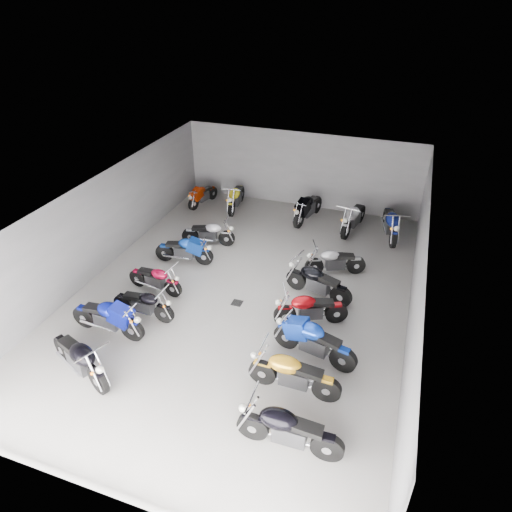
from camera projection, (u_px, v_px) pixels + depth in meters
The scene contains 23 objects.
ground at pixel (243, 294), 14.40m from camera, with size 14.00×14.00×0.00m, color #9B9893.
wall_back at pixel (301, 170), 19.18m from camera, with size 10.00×0.10×3.20m, color slate.
wall_left at pixel (100, 225), 14.96m from camera, with size 0.10×14.00×3.20m, color slate.
wall_right at pixel (417, 282), 12.15m from camera, with size 0.10×14.00×3.20m, color slate.
ceiling at pixel (241, 201), 12.70m from camera, with size 10.00×14.00×0.04m, color black.
drain_grate at pixel (237, 303), 13.99m from camera, with size 0.32×0.32×0.01m, color black.
motorcycle_left_a at pixel (80, 359), 11.18m from camera, with size 2.23×1.05×1.03m.
motorcycle_left_b at pixel (108, 318), 12.54m from camera, with size 2.29×0.46×1.01m.
motorcycle_left_c at pixel (144, 304), 13.19m from camera, with size 1.98×0.39×0.87m.
motorcycle_left_d at pixel (155, 279), 14.29m from camera, with size 1.94×0.43×0.85m.
motorcycle_left_e at pixel (185, 250), 15.72m from camera, with size 2.07×0.50×0.91m.
motorcycle_left_f at pixel (209, 233), 16.79m from camera, with size 1.98×0.56×0.88m.
motorcycle_right_a at pixel (288, 430), 9.44m from camera, with size 2.32×0.46×1.02m.
motorcycle_right_b at pixel (293, 374), 10.77m from camera, with size 2.28×0.44×1.00m.
motorcycle_right_c at pixel (313, 341), 11.72m from camera, with size 2.31×0.69×1.03m.
motorcycle_right_d at pixel (310, 309), 12.93m from camera, with size 2.02×0.99×0.94m.
motorcycle_right_e at pixel (318, 282), 14.00m from camera, with size 2.20×0.74×0.98m.
motorcycle_right_f at pixel (335, 261), 15.12m from camera, with size 1.94×0.91×0.90m.
motorcycle_back_a at pixel (202, 195), 19.77m from camera, with size 0.58×1.87×0.83m.
motorcycle_back_b at pixel (236, 197), 19.38m from camera, with size 0.50×2.22×0.98m.
motorcycle_back_d at pixel (308, 208), 18.44m from camera, with size 0.68×2.28×1.01m.
motorcycle_back_e at pixel (354, 217), 17.69m from camera, with size 0.65×2.33×1.03m.
motorcycle_back_f at pixel (391, 223), 17.25m from camera, with size 0.73×2.36×1.05m.
Camera 1 is at (4.23, -10.83, 8.58)m, focal length 32.00 mm.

